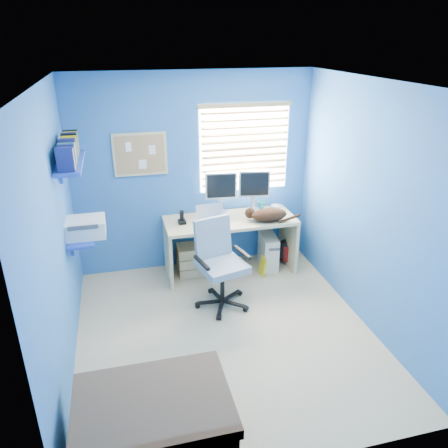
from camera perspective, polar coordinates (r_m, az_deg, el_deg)
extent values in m
cube|color=tan|center=(4.70, 0.16, -13.99)|extent=(3.00, 3.20, 0.00)
cube|color=white|center=(3.75, 0.20, 17.95)|extent=(3.00, 3.20, 0.00)
cube|color=#3469A7|center=(5.54, -3.92, 6.51)|extent=(3.00, 0.01, 2.50)
cube|color=#3469A7|center=(2.74, 8.63, -12.84)|extent=(3.00, 0.01, 2.50)
cube|color=#3469A7|center=(4.00, -21.13, -1.95)|extent=(0.01, 3.20, 2.50)
cube|color=#3469A7|center=(4.64, 18.44, 1.91)|extent=(0.01, 3.20, 2.50)
cube|color=tan|center=(5.63, 0.79, -2.81)|extent=(1.64, 0.65, 0.74)
cube|color=silver|center=(5.24, -1.53, 0.90)|extent=(0.35, 0.29, 0.22)
cube|color=silver|center=(5.58, -0.44, 4.10)|extent=(0.41, 0.16, 0.54)
cube|color=silver|center=(5.66, 3.88, 4.35)|extent=(0.41, 0.19, 0.54)
cube|color=black|center=(5.34, -5.53, 0.93)|extent=(0.09, 0.11, 0.17)
imported|color=#1C7F7D|center=(5.81, 4.86, 2.50)|extent=(0.10, 0.09, 0.10)
cylinder|color=silver|center=(5.77, 6.76, 2.12)|extent=(0.13, 0.13, 0.07)
ellipsoid|color=black|center=(5.41, 5.92, 1.21)|extent=(0.51, 0.38, 0.16)
cube|color=beige|center=(5.83, 5.80, -3.52)|extent=(0.24, 0.46, 0.45)
cube|color=tan|center=(5.64, -4.26, -4.69)|extent=(0.35, 0.28, 0.41)
cube|color=yellow|center=(5.67, 5.09, -5.51)|extent=(0.03, 0.17, 0.24)
ellipsoid|color=black|center=(5.98, 8.18, -3.46)|extent=(0.35, 0.31, 0.35)
cube|color=brown|center=(3.52, -9.05, -24.68)|extent=(1.06, 0.76, 0.51)
cylinder|color=black|center=(5.10, -0.21, -10.22)|extent=(0.71, 0.71, 0.06)
cylinder|color=black|center=(4.98, -0.21, -7.99)|extent=(0.06, 0.06, 0.41)
cube|color=#A7B8C4|center=(4.86, -0.22, -5.54)|extent=(0.58, 0.58, 0.08)
cube|color=#A7B8C4|center=(4.91, -1.48, -1.69)|extent=(0.43, 0.17, 0.45)
cube|color=white|center=(5.60, 2.67, 9.90)|extent=(1.15, 0.01, 1.10)
cube|color=tan|center=(5.57, 2.76, 9.83)|extent=(1.10, 0.03, 1.00)
cube|color=tan|center=(5.37, -10.89, 8.93)|extent=(0.64, 0.02, 0.52)
cube|color=tan|center=(5.36, -10.89, 8.90)|extent=(0.58, 0.01, 0.46)
cube|color=#2142B3|center=(4.80, -18.08, -1.61)|extent=(0.26, 0.55, 0.03)
cube|color=silver|center=(4.76, -17.76, -0.42)|extent=(0.42, 0.34, 0.18)
cube|color=#2142B3|center=(4.54, -19.46, 7.57)|extent=(0.24, 0.90, 0.03)
cube|color=navy|center=(4.51, -19.80, 9.08)|extent=(0.15, 0.80, 0.22)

